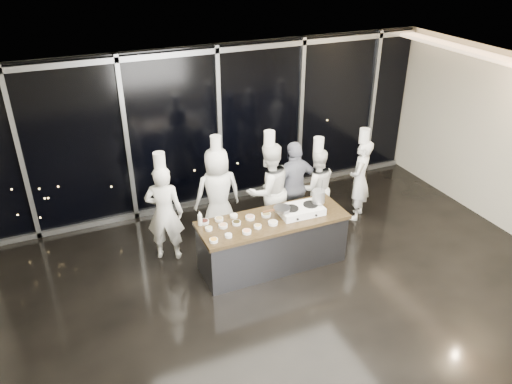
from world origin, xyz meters
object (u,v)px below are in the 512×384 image
guest (294,187)px  stove (301,210)px  chef_side (360,179)px  demo_counter (273,242)px  chef_right (316,187)px  chef_center (269,190)px  stock_pot (318,196)px  chef_far_left (164,212)px  chef_left (218,193)px  frying_pan (281,209)px

guest → stove: bearing=63.5°
stove → chef_side: (1.70, 0.79, -0.13)m
demo_counter → chef_right: chef_right is taller
demo_counter → chef_center: chef_center is taller
stock_pot → chef_right: chef_right is taller
stove → chef_far_left: chef_far_left is taller
chef_center → chef_side: size_ratio=1.10×
stock_pot → chef_right: size_ratio=0.12×
demo_counter → chef_right: size_ratio=1.39×
chef_left → chef_center: size_ratio=0.97×
stove → chef_far_left: bearing=156.8°
stove → guest: (0.36, 0.92, -0.09)m
stock_pot → chef_left: size_ratio=0.11×
frying_pan → stock_pot: bearing=1.2°
frying_pan → chef_left: (-0.65, 1.24, -0.18)m
chef_far_left → chef_center: chef_center is taller
guest → chef_right: size_ratio=1.00×
chef_left → stock_pot: bearing=138.5°
frying_pan → chef_far_left: 1.96m
chef_center → guest: chef_center is taller
demo_counter → chef_far_left: 1.87m
demo_counter → chef_center: (0.35, 0.92, 0.46)m
chef_far_left → chef_center: size_ratio=0.96×
chef_left → chef_center: bearing=161.5°
demo_counter → stock_pot: (0.82, -0.02, 0.69)m
stove → chef_left: chef_left is taller
stove → guest: size_ratio=0.42×
guest → chef_right: (0.46, 0.01, -0.10)m
stock_pot → chef_left: (-1.33, 1.25, -0.26)m
chef_far_left → stove: bearing=178.7°
demo_counter → chef_left: 1.40m
chef_left → chef_side: size_ratio=1.07×
stock_pot → guest: bearing=87.6°
chef_far_left → chef_right: bearing=-156.8°
guest → chef_far_left: bearing=-6.0°
demo_counter → chef_far_left: size_ratio=1.25×
chef_side → frying_pan: bearing=-21.8°
stock_pot → chef_side: (1.38, 0.79, -0.31)m
stock_pot → guest: (0.04, 0.92, -0.27)m
chef_right → chef_side: size_ratio=0.95×
demo_counter → chef_side: size_ratio=1.33×
stove → chef_far_left: (-2.05, 0.96, -0.08)m
stove → chef_left: 1.61m
chef_far_left → chef_left: 1.09m
stove → chef_far_left: 2.27m
chef_side → stock_pot: bearing=-12.9°
stock_pot → chef_center: (-0.47, 0.93, -0.23)m
frying_pan → chef_left: bearing=119.6°
stock_pot → chef_side: chef_side is taller
chef_far_left → chef_right: size_ratio=1.11×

